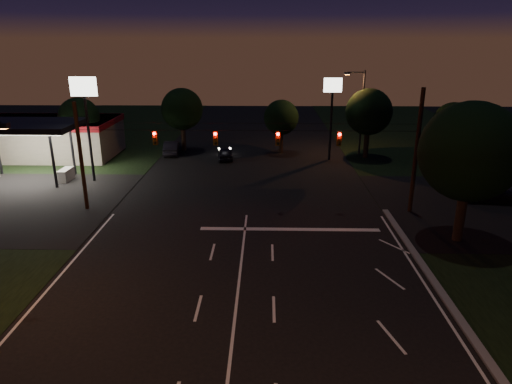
{
  "coord_description": "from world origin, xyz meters",
  "views": [
    {
      "loc": [
        1.38,
        -16.66,
        12.16
      ],
      "look_at": [
        0.76,
        10.39,
        3.0
      ],
      "focal_mm": 32.0,
      "sensor_mm": 36.0,
      "label": 1
    }
  ],
  "objects_px": {
    "tree_right_near": "(469,152)",
    "car_oncoming_a": "(225,153)",
    "car_oncoming_b": "(172,148)",
    "utility_pole_right": "(409,212)",
    "car_cross": "(492,192)"
  },
  "relations": [
    {
      "from": "car_oncoming_a",
      "to": "car_cross",
      "type": "relative_size",
      "value": 0.72
    },
    {
      "from": "car_oncoming_b",
      "to": "utility_pole_right",
      "type": "bearing_deg",
      "value": 135.36
    },
    {
      "from": "car_oncoming_a",
      "to": "car_oncoming_b",
      "type": "relative_size",
      "value": 0.85
    },
    {
      "from": "utility_pole_right",
      "to": "car_cross",
      "type": "height_order",
      "value": "utility_pole_right"
    },
    {
      "from": "car_oncoming_b",
      "to": "tree_right_near",
      "type": "bearing_deg",
      "value": 130.3
    },
    {
      "from": "car_oncoming_b",
      "to": "car_cross",
      "type": "height_order",
      "value": "car_cross"
    },
    {
      "from": "utility_pole_right",
      "to": "car_cross",
      "type": "relative_size",
      "value": 1.73
    },
    {
      "from": "tree_right_near",
      "to": "car_oncoming_b",
      "type": "xyz_separation_m",
      "value": [
        -22.53,
        22.0,
        -4.96
      ]
    },
    {
      "from": "tree_right_near",
      "to": "car_oncoming_b",
      "type": "relative_size",
      "value": 2.0
    },
    {
      "from": "tree_right_near",
      "to": "car_oncoming_a",
      "type": "xyz_separation_m",
      "value": [
        -16.46,
        19.79,
        -5.04
      ]
    },
    {
      "from": "tree_right_near",
      "to": "car_oncoming_b",
      "type": "height_order",
      "value": "tree_right_near"
    },
    {
      "from": "tree_right_near",
      "to": "car_oncoming_b",
      "type": "distance_m",
      "value": 31.88
    },
    {
      "from": "tree_right_near",
      "to": "car_oncoming_a",
      "type": "relative_size",
      "value": 2.35
    },
    {
      "from": "car_oncoming_a",
      "to": "utility_pole_right",
      "type": "bearing_deg",
      "value": 127.93
    },
    {
      "from": "car_oncoming_b",
      "to": "car_cross",
      "type": "bearing_deg",
      "value": 146.77
    }
  ]
}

